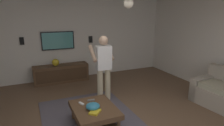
% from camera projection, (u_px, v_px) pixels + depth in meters
% --- Properties ---
extents(wall_back_tv, '(0.10, 6.94, 2.71)m').
position_uv_depth(wall_back_tv, '(70.00, 38.00, 6.40)').
color(wall_back_tv, silver).
rests_on(wall_back_tv, ground).
extents(area_rug, '(2.60, 1.90, 0.01)m').
position_uv_depth(area_rug, '(91.00, 120.00, 4.00)').
color(area_rug, '#514C56').
rests_on(area_rug, ground).
extents(coffee_table, '(1.00, 0.80, 0.40)m').
position_uv_depth(coffee_table, '(94.00, 112.00, 3.75)').
color(coffee_table, '#513823').
rests_on(coffee_table, ground).
extents(media_console, '(0.45, 1.70, 0.55)m').
position_uv_depth(media_console, '(61.00, 73.00, 6.22)').
color(media_console, '#513823').
rests_on(media_console, ground).
extents(tv, '(0.05, 1.02, 0.57)m').
position_uv_depth(tv, '(58.00, 41.00, 6.18)').
color(tv, black).
extents(person_standing, '(0.55, 0.55, 1.64)m').
position_uv_depth(person_standing, '(103.00, 65.00, 4.73)').
color(person_standing, '#C6B793').
rests_on(person_standing, ground).
extents(bowl, '(0.27, 0.27, 0.12)m').
position_uv_depth(bowl, '(93.00, 106.00, 3.63)').
color(bowl, teal).
rests_on(bowl, coffee_table).
extents(remote_white, '(0.16, 0.09, 0.02)m').
position_uv_depth(remote_white, '(81.00, 103.00, 3.85)').
color(remote_white, white).
rests_on(remote_white, coffee_table).
extents(remote_black, '(0.14, 0.13, 0.02)m').
position_uv_depth(remote_black, '(92.00, 108.00, 3.65)').
color(remote_black, black).
rests_on(remote_black, coffee_table).
extents(remote_grey, '(0.05, 0.15, 0.02)m').
position_uv_depth(remote_grey, '(91.00, 100.00, 4.00)').
color(remote_grey, slate).
rests_on(remote_grey, coffee_table).
extents(book, '(0.27, 0.27, 0.04)m').
position_uv_depth(book, '(95.00, 112.00, 3.51)').
color(book, gold).
rests_on(book, coffee_table).
extents(vase_round, '(0.22, 0.22, 0.22)m').
position_uv_depth(vase_round, '(56.00, 62.00, 6.04)').
color(vase_round, gold).
rests_on(vase_round, media_console).
extents(wall_speaker_left, '(0.06, 0.12, 0.22)m').
position_uv_depth(wall_speaker_left, '(91.00, 39.00, 6.62)').
color(wall_speaker_left, black).
extents(wall_speaker_right, '(0.06, 0.12, 0.22)m').
position_uv_depth(wall_speaker_right, '(22.00, 41.00, 5.77)').
color(wall_speaker_right, black).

